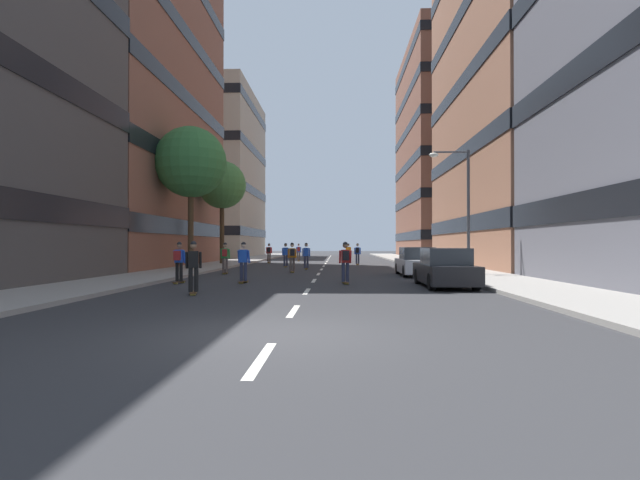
# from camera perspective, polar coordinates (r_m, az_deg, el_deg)

# --- Properties ---
(ground_plane) EXTENTS (174.13, 174.13, 0.00)m
(ground_plane) POSITION_cam_1_polar(r_m,az_deg,el_deg) (37.93, 0.50, -3.06)
(ground_plane) COLOR #333335
(sidewalk_left) EXTENTS (3.69, 79.81, 0.14)m
(sidewalk_left) POSITION_cam_1_polar(r_m,az_deg,el_deg) (42.60, -10.63, -2.68)
(sidewalk_left) COLOR #9E9991
(sidewalk_left) RESTS_ON ground_plane
(sidewalk_right) EXTENTS (3.69, 79.81, 0.14)m
(sidewalk_right) POSITION_cam_1_polar(r_m,az_deg,el_deg) (42.16, 12.05, -2.70)
(sidewalk_right) COLOR #9E9991
(sidewalk_right) RESTS_ON ground_plane
(lane_markings) EXTENTS (0.16, 67.20, 0.01)m
(lane_markings) POSITION_cam_1_polar(r_m,az_deg,el_deg) (39.41, 0.56, -2.96)
(lane_markings) COLOR silver
(lane_markings) RESTS_ON ground_plane
(building_left_mid) EXTENTS (13.86, 21.24, 33.91)m
(building_left_mid) POSITION_cam_1_polar(r_m,az_deg,el_deg) (43.01, -24.60, 20.46)
(building_left_mid) COLOR brown
(building_left_mid) RESTS_ON ground_plane
(building_left_far) EXTENTS (13.86, 19.16, 21.94)m
(building_left_far) POSITION_cam_1_polar(r_m,az_deg,el_deg) (67.06, -13.67, 7.52)
(building_left_far) COLOR #B2A893
(building_left_far) RESTS_ON ground_plane
(building_right_mid) EXTENTS (13.86, 21.05, 31.20)m
(building_right_mid) POSITION_cam_1_polar(r_m,az_deg,el_deg) (41.65, 26.07, 19.19)
(building_right_mid) COLOR #9E6B51
(building_right_mid) RESTS_ON ground_plane
(building_right_far) EXTENTS (13.86, 22.90, 27.63)m
(building_right_far) POSITION_cam_1_polar(r_m,az_deg,el_deg) (66.95, 16.16, 10.01)
(building_right_far) COLOR brown
(building_right_far) RESTS_ON ground_plane
(parked_car_near) EXTENTS (1.82, 4.40, 1.52)m
(parked_car_near) POSITION_cam_1_polar(r_m,az_deg,el_deg) (25.90, 11.45, -2.66)
(parked_car_near) COLOR silver
(parked_car_near) RESTS_ON ground_plane
(parked_car_mid) EXTENTS (1.82, 4.40, 1.52)m
(parked_car_mid) POSITION_cam_1_polar(r_m,az_deg,el_deg) (19.28, 14.69, -3.38)
(parked_car_mid) COLOR black
(parked_car_mid) RESTS_ON ground_plane
(street_tree_near) EXTENTS (3.88, 3.88, 8.33)m
(street_tree_near) POSITION_cam_1_polar(r_m,az_deg,el_deg) (39.82, -11.62, 6.42)
(street_tree_near) COLOR #4C3823
(street_tree_near) RESTS_ON sidewalk_left
(street_tree_mid) EXTENTS (4.53, 4.53, 9.08)m
(street_tree_mid) POSITION_cam_1_polar(r_m,az_deg,el_deg) (32.04, -15.16, 8.92)
(street_tree_mid) COLOR #4C3823
(street_tree_mid) RESTS_ON sidewalk_left
(streetlamp_right) EXTENTS (2.13, 0.30, 6.50)m
(streetlamp_right) POSITION_cam_1_polar(r_m,az_deg,el_deg) (26.25, 16.52, 4.89)
(streetlamp_right) COLOR #3F3F44
(streetlamp_right) RESTS_ON sidewalk_right
(skater_0) EXTENTS (0.53, 0.90, 1.78)m
(skater_0) POSITION_cam_1_polar(r_m,az_deg,el_deg) (32.00, -1.66, -1.76)
(skater_0) COLOR brown
(skater_0) RESTS_ON ground_plane
(skater_1) EXTENTS (0.54, 0.91, 1.78)m
(skater_1) POSITION_cam_1_polar(r_m,az_deg,el_deg) (27.38, -11.27, -1.89)
(skater_1) COLOR brown
(skater_1) RESTS_ON ground_plane
(skater_2) EXTENTS (0.55, 0.92, 1.78)m
(skater_2) POSITION_cam_1_polar(r_m,az_deg,el_deg) (39.11, 4.50, -1.50)
(skater_2) COLOR brown
(skater_2) RESTS_ON ground_plane
(skater_3) EXTENTS (0.55, 0.92, 1.78)m
(skater_3) POSITION_cam_1_polar(r_m,az_deg,el_deg) (47.97, -2.57, -1.32)
(skater_3) COLOR brown
(skater_3) RESTS_ON ground_plane
(skater_4) EXTENTS (0.57, 0.92, 1.78)m
(skater_4) POSITION_cam_1_polar(r_m,az_deg,el_deg) (16.38, -14.87, -2.89)
(skater_4) COLOR brown
(skater_4) RESTS_ON ground_plane
(skater_5) EXTENTS (0.56, 0.92, 1.78)m
(skater_5) POSITION_cam_1_polar(r_m,az_deg,el_deg) (21.12, -16.50, -2.27)
(skater_5) COLOR brown
(skater_5) RESTS_ON ground_plane
(skater_6) EXTENTS (0.55, 0.92, 1.78)m
(skater_6) POSITION_cam_1_polar(r_m,az_deg,el_deg) (20.76, -9.12, -2.40)
(skater_6) COLOR brown
(skater_6) RESTS_ON ground_plane
(skater_7) EXTENTS (0.56, 0.92, 1.78)m
(skater_7) POSITION_cam_1_polar(r_m,az_deg,el_deg) (46.24, 3.41, -1.39)
(skater_7) COLOR brown
(skater_7) RESTS_ON ground_plane
(skater_8) EXTENTS (0.55, 0.92, 1.78)m
(skater_8) POSITION_cam_1_polar(r_m,az_deg,el_deg) (20.13, 3.05, -2.38)
(skater_8) COLOR brown
(skater_8) RESTS_ON ground_plane
(skater_9) EXTENTS (0.56, 0.92, 1.78)m
(skater_9) POSITION_cam_1_polar(r_m,az_deg,el_deg) (28.37, -3.34, -1.85)
(skater_9) COLOR brown
(skater_9) RESTS_ON ground_plane
(skater_10) EXTENTS (0.53, 0.90, 1.78)m
(skater_10) POSITION_cam_1_polar(r_m,az_deg,el_deg) (42.93, -6.11, -1.41)
(skater_10) COLOR brown
(skater_10) RESTS_ON ground_plane
(skater_11) EXTENTS (0.54, 0.91, 1.78)m
(skater_11) POSITION_cam_1_polar(r_m,az_deg,el_deg) (35.19, -4.13, -1.65)
(skater_11) COLOR brown
(skater_11) RESTS_ON ground_plane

